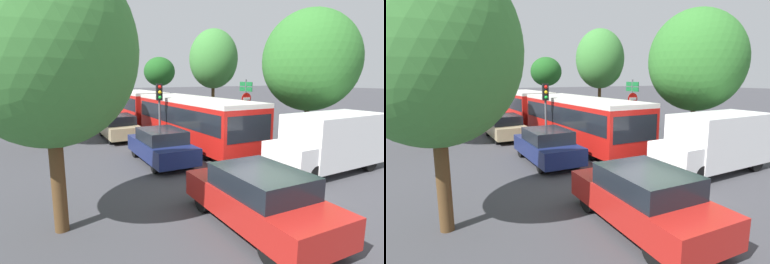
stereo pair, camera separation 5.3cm
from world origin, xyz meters
TOP-DOWN VIEW (x-y plane):
  - ground_plane at (0.00, 0.00)m, footprint 200.00×200.00m
  - articulated_bus at (1.57, 11.37)m, footprint 2.82×17.64m
  - city_bus_rear at (-1.65, 25.79)m, footprint 2.95×11.67m
  - queued_car_red at (-1.58, -1.69)m, footprint 1.96×4.42m
  - queued_car_navy at (-1.45, 4.91)m, footprint 1.93×4.35m
  - queued_car_tan at (-1.75, 10.99)m, footprint 1.92×4.32m
  - white_van at (3.99, 0.56)m, footprint 5.04×2.08m
  - traffic_light at (-0.20, 8.07)m, footprint 0.35×0.38m
  - no_entry_sign at (5.12, 7.28)m, footprint 0.70×0.08m
  - direction_sign_post at (6.31, 8.85)m, footprint 0.17×1.40m
  - tree_left_near at (-5.95, 0.46)m, footprint 4.03×4.03m
  - tree_left_mid at (-6.09, 10.70)m, footprint 4.73×4.73m
  - tree_left_far at (-6.41, 19.67)m, footprint 3.85×3.85m
  - tree_right_near at (6.31, 3.75)m, footprint 4.80×4.80m
  - tree_right_mid at (6.63, 13.25)m, footprint 3.80×3.80m
  - tree_right_far at (6.76, 24.96)m, footprint 3.50×3.50m

SIDE VIEW (x-z plane):
  - ground_plane at x=0.00m, z-range 0.00..0.00m
  - queued_car_tan at x=-1.75m, z-range 0.01..1.50m
  - queued_car_navy at x=-1.45m, z-range 0.01..1.51m
  - queued_car_red at x=-1.58m, z-range 0.01..1.53m
  - white_van at x=3.99m, z-range 0.09..2.40m
  - city_bus_rear at x=-1.65m, z-range 0.20..2.69m
  - articulated_bus at x=1.57m, z-range 0.20..2.82m
  - no_entry_sign at x=5.12m, z-range 0.47..3.29m
  - traffic_light at x=-0.20m, z-range 0.80..4.20m
  - direction_sign_post at x=6.31m, z-range 0.75..4.35m
  - tree_left_near at x=-5.95m, z-range 1.05..7.62m
  - tree_right_far at x=6.76m, z-range 1.36..7.36m
  - tree_right_near at x=6.31m, z-range 1.00..8.12m
  - tree_left_far at x=-6.41m, z-range 1.37..8.06m
  - tree_right_mid at x=6.63m, z-range 1.31..8.76m
  - tree_left_mid at x=-6.09m, z-range 1.45..9.53m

